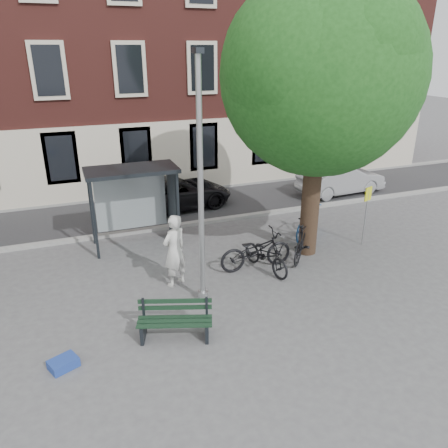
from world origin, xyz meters
name	(u,v)px	position (x,y,z in m)	size (l,w,h in m)	color
ground	(203,299)	(0.00, 0.00, 0.00)	(90.00, 90.00, 0.00)	#4C4C4F
road	(149,211)	(0.00, 7.00, 0.01)	(40.00, 4.00, 0.01)	#28282B
curb_near	(160,228)	(0.00, 5.00, 0.06)	(40.00, 0.25, 0.12)	gray
curb_far	(139,195)	(0.00, 9.00, 0.06)	(40.00, 0.25, 0.12)	gray
building_row	(112,26)	(0.00, 13.00, 7.00)	(30.00, 8.00, 14.00)	maroon
lamppost	(201,198)	(0.00, 0.00, 2.78)	(0.28, 0.35, 6.11)	#9EA0A3
tree_right	(324,67)	(4.01, 1.38, 5.62)	(5.76, 5.60, 8.20)	black
bus_shelter	(144,187)	(-0.61, 4.11, 1.92)	(2.85, 1.45, 2.62)	#1E2328
painter	(174,251)	(-0.46, 1.00, 1.02)	(0.75, 0.49, 2.05)	silver
bench	(175,322)	(-1.08, -1.31, 0.39)	(1.74, 1.03, 0.86)	#1E2328
bike_a	(256,250)	(2.00, 1.08, 0.58)	(0.77, 2.21, 1.16)	black
bike_b	(308,221)	(4.65, 2.56, 0.59)	(0.56, 1.98, 1.19)	#1A4E93
bike_c	(266,255)	(2.22, 0.84, 0.50)	(0.66, 1.90, 1.00)	black
bike_d	(303,240)	(3.65, 1.20, 0.61)	(0.57, 2.01, 1.21)	black
car_dark	(175,193)	(1.15, 7.05, 0.64)	(2.13, 4.62, 1.28)	black
car_silver	(341,179)	(8.52, 6.26, 0.66)	(1.39, 3.99, 1.31)	#95979C
blue_crate	(63,363)	(-3.50, -1.50, 0.10)	(0.55, 0.40, 0.20)	navy
notice_sign	(367,203)	(6.04, 1.37, 1.46)	(0.33, 0.15, 1.99)	#9EA0A3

